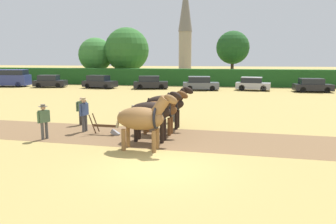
# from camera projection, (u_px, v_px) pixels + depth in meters

# --- Properties ---
(ground_plane) EXTENTS (240.00, 240.00, 0.00)m
(ground_plane) POSITION_uv_depth(u_px,v_px,m) (158.00, 166.00, 11.77)
(ground_plane) COLOR #A88E4C
(plowed_furrow_strip) EXTENTS (27.94, 5.59, 0.01)m
(plowed_furrow_strip) POSITION_uv_depth(u_px,v_px,m) (77.00, 133.00, 16.94)
(plowed_furrow_strip) COLOR brown
(plowed_furrow_strip) RESTS_ON ground
(hedgerow) EXTENTS (68.59, 1.83, 2.24)m
(hedgerow) POSITION_uv_depth(u_px,v_px,m) (208.00, 77.00, 43.66)
(hedgerow) COLOR #1E511E
(hedgerow) RESTS_ON ground
(tree_far_left) EXTENTS (5.11, 5.11, 6.69)m
(tree_far_left) POSITION_uv_depth(u_px,v_px,m) (96.00, 55.00, 49.52)
(tree_far_left) COLOR #423323
(tree_far_left) RESTS_ON ground
(tree_left) EXTENTS (6.56, 6.56, 8.13)m
(tree_left) POSITION_uv_depth(u_px,v_px,m) (127.00, 50.00, 48.64)
(tree_left) COLOR #4C3823
(tree_left) RESTS_ON ground
(tree_center_left) EXTENTS (4.65, 4.65, 7.46)m
(tree_center_left) POSITION_uv_depth(u_px,v_px,m) (233.00, 48.00, 46.21)
(tree_center_left) COLOR #423323
(tree_center_left) RESTS_ON ground
(church_spire) EXTENTS (3.27, 3.27, 21.21)m
(church_spire) POSITION_uv_depth(u_px,v_px,m) (185.00, 25.00, 75.79)
(church_spire) COLOR gray
(church_spire) RESTS_ON ground
(draft_horse_lead_left) EXTENTS (2.76, 1.12, 2.47)m
(draft_horse_lead_left) POSITION_uv_depth(u_px,v_px,m) (143.00, 118.00, 13.64)
(draft_horse_lead_left) COLOR brown
(draft_horse_lead_left) RESTS_ON ground
(draft_horse_lead_right) EXTENTS (2.61, 1.00, 2.43)m
(draft_horse_lead_right) POSITION_uv_depth(u_px,v_px,m) (152.00, 112.00, 15.05)
(draft_horse_lead_right) COLOR black
(draft_horse_lead_right) RESTS_ON ground
(draft_horse_trail_left) EXTENTS (2.66, 0.97, 2.32)m
(draft_horse_trail_left) POSITION_uv_depth(u_px,v_px,m) (160.00, 109.00, 16.48)
(draft_horse_trail_left) COLOR brown
(draft_horse_trail_left) RESTS_ON ground
(draft_horse_trail_right) EXTENTS (2.77, 1.01, 2.38)m
(draft_horse_trail_right) POSITION_uv_depth(u_px,v_px,m) (167.00, 103.00, 17.88)
(draft_horse_trail_right) COLOR black
(draft_horse_trail_right) RESTS_ON ground
(plow) EXTENTS (1.59, 0.48, 1.13)m
(plow) POSITION_uv_depth(u_px,v_px,m) (108.00, 128.00, 16.51)
(plow) COLOR #4C331E
(plow) RESTS_ON ground
(farmer_at_plow) EXTENTS (0.45, 0.68, 1.80)m
(farmer_at_plow) POSITION_uv_depth(u_px,v_px,m) (84.00, 112.00, 17.03)
(farmer_at_plow) COLOR #4C4C4C
(farmer_at_plow) RESTS_ON ground
(farmer_beside_team) EXTENTS (0.51, 0.52, 1.80)m
(farmer_beside_team) POSITION_uv_depth(u_px,v_px,m) (175.00, 104.00, 19.81)
(farmer_beside_team) COLOR #4C4C4C
(farmer_beside_team) RESTS_ON ground
(farmer_onlooker_left) EXTENTS (0.42, 0.58, 1.68)m
(farmer_onlooker_left) POSITION_uv_depth(u_px,v_px,m) (44.00, 119.00, 15.51)
(farmer_onlooker_left) COLOR #4C4C4C
(farmer_onlooker_left) RESTS_ON ground
(farmer_onlooker_right) EXTENTS (0.53, 0.44, 1.59)m
(farmer_onlooker_right) POSITION_uv_depth(u_px,v_px,m) (82.00, 109.00, 18.84)
(farmer_onlooker_right) COLOR #38332D
(farmer_onlooker_right) RESTS_ON ground
(parked_van) EXTENTS (5.00, 2.47, 2.21)m
(parked_van) POSITION_uv_depth(u_px,v_px,m) (10.00, 78.00, 42.70)
(parked_van) COLOR navy
(parked_van) RESTS_ON ground
(parked_car_left) EXTENTS (4.21, 2.47, 1.54)m
(parked_car_left) POSITION_uv_depth(u_px,v_px,m) (50.00, 81.00, 41.80)
(parked_car_left) COLOR black
(parked_car_left) RESTS_ON ground
(parked_car_center_left) EXTENTS (4.37, 2.44, 1.59)m
(parked_car_center_left) POSITION_uv_depth(u_px,v_px,m) (99.00, 82.00, 40.60)
(parked_car_center_left) COLOR black
(parked_car_center_left) RESTS_ON ground
(parked_car_center) EXTENTS (4.39, 2.60, 1.56)m
(parked_car_center) POSITION_uv_depth(u_px,v_px,m) (150.00, 83.00, 39.73)
(parked_car_center) COLOR black
(parked_car_center) RESTS_ON ground
(parked_car_center_right) EXTENTS (4.31, 2.23, 1.60)m
(parked_car_center_right) POSITION_uv_depth(u_px,v_px,m) (200.00, 84.00, 38.16)
(parked_car_center_right) COLOR #565B66
(parked_car_center_right) RESTS_ON ground
(parked_car_right) EXTENTS (4.07, 2.27, 1.54)m
(parked_car_right) POSITION_uv_depth(u_px,v_px,m) (253.00, 84.00, 37.91)
(parked_car_right) COLOR #A8A8B2
(parked_car_right) RESTS_ON ground
(parked_car_far_right) EXTENTS (4.12, 1.99, 1.49)m
(parked_car_far_right) POSITION_uv_depth(u_px,v_px,m) (312.00, 85.00, 36.21)
(parked_car_far_right) COLOR black
(parked_car_far_right) RESTS_ON ground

